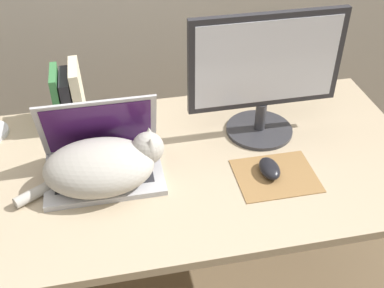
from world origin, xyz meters
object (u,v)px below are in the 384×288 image
(laptop, at_px, (103,159))
(external_monitor, at_px, (265,73))
(cat, at_px, (103,165))
(computer_mouse, at_px, (269,168))
(book_row, at_px, (69,97))

(laptop, relative_size, external_monitor, 0.71)
(cat, distance_m, computer_mouse, 0.49)
(cat, distance_m, external_monitor, 0.57)
(cat, xyz_separation_m, book_row, (-0.09, 0.34, 0.03))
(laptop, relative_size, book_row, 1.61)
(cat, height_order, book_row, book_row)
(laptop, distance_m, external_monitor, 0.56)
(laptop, xyz_separation_m, cat, (0.00, -0.06, 0.02))
(external_monitor, xyz_separation_m, book_row, (-0.61, 0.18, -0.12))
(cat, bearing_deg, external_monitor, 17.07)
(laptop, distance_m, computer_mouse, 0.50)
(computer_mouse, bearing_deg, book_row, 145.24)
(cat, relative_size, computer_mouse, 4.48)
(cat, xyz_separation_m, external_monitor, (0.53, 0.16, 0.15))
(book_row, bearing_deg, external_monitor, -16.62)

